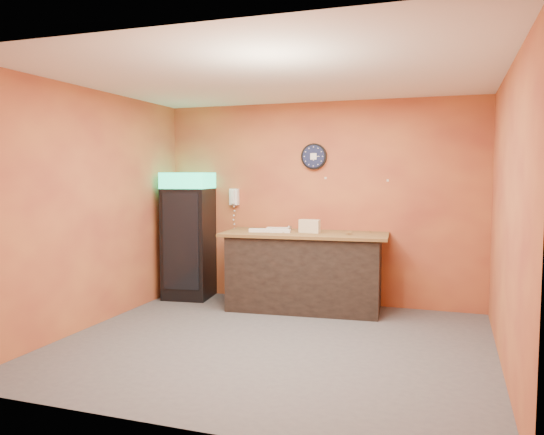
% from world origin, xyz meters
% --- Properties ---
extents(floor, '(4.50, 4.50, 0.00)m').
position_xyz_m(floor, '(0.00, 0.00, 0.00)').
color(floor, '#47474C').
rests_on(floor, ground).
extents(back_wall, '(4.50, 0.02, 2.80)m').
position_xyz_m(back_wall, '(0.00, 2.00, 1.40)').
color(back_wall, '#CE763A').
rests_on(back_wall, floor).
extents(left_wall, '(0.02, 4.00, 2.80)m').
position_xyz_m(left_wall, '(-2.25, 0.00, 1.40)').
color(left_wall, '#CE763A').
rests_on(left_wall, floor).
extents(right_wall, '(0.02, 4.00, 2.80)m').
position_xyz_m(right_wall, '(2.25, 0.00, 1.40)').
color(right_wall, '#CE763A').
rests_on(right_wall, floor).
extents(ceiling, '(4.50, 4.00, 0.02)m').
position_xyz_m(ceiling, '(0.00, 0.00, 2.80)').
color(ceiling, white).
rests_on(ceiling, back_wall).
extents(beverage_cooler, '(0.71, 0.72, 1.83)m').
position_xyz_m(beverage_cooler, '(-1.86, 1.61, 0.89)').
color(beverage_cooler, black).
rests_on(beverage_cooler, floor).
extents(prep_counter, '(2.05, 1.04, 0.99)m').
position_xyz_m(prep_counter, '(-0.07, 1.56, 0.49)').
color(prep_counter, black).
rests_on(prep_counter, floor).
extents(wall_clock, '(0.36, 0.06, 0.36)m').
position_xyz_m(wall_clock, '(-0.06, 1.97, 2.05)').
color(wall_clock, black).
rests_on(wall_clock, back_wall).
extents(wall_phone, '(0.13, 0.11, 0.24)m').
position_xyz_m(wall_phone, '(-1.26, 1.95, 1.47)').
color(wall_phone, white).
rests_on(wall_phone, back_wall).
extents(butcher_paper, '(2.25, 1.13, 0.04)m').
position_xyz_m(butcher_paper, '(-0.07, 1.56, 1.01)').
color(butcher_paper, brown).
rests_on(butcher_paper, prep_counter).
extents(sub_roll_stack, '(0.28, 0.12, 0.18)m').
position_xyz_m(sub_roll_stack, '(-0.01, 1.53, 1.12)').
color(sub_roll_stack, beige).
rests_on(sub_roll_stack, butcher_paper).
extents(wrapped_sandwich_left, '(0.32, 0.19, 0.04)m').
position_xyz_m(wrapped_sandwich_left, '(-0.66, 1.42, 1.05)').
color(wrapped_sandwich_left, silver).
rests_on(wrapped_sandwich_left, butcher_paper).
extents(wrapped_sandwich_mid, '(0.28, 0.14, 0.04)m').
position_xyz_m(wrapped_sandwich_mid, '(-0.38, 1.44, 1.05)').
color(wrapped_sandwich_mid, silver).
rests_on(wrapped_sandwich_mid, butcher_paper).
extents(wrapped_sandwich_right, '(0.32, 0.17, 0.04)m').
position_xyz_m(wrapped_sandwich_right, '(-0.48, 1.65, 1.05)').
color(wrapped_sandwich_right, silver).
rests_on(wrapped_sandwich_right, butcher_paper).
extents(kitchen_tool, '(0.06, 0.06, 0.06)m').
position_xyz_m(kitchen_tool, '(-0.34, 1.75, 1.06)').
color(kitchen_tool, silver).
rests_on(kitchen_tool, butcher_paper).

